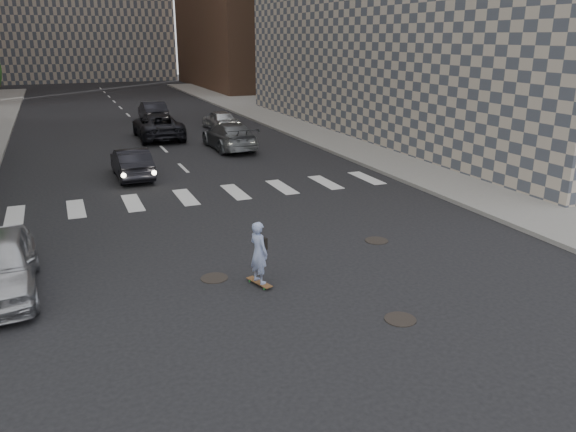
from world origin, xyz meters
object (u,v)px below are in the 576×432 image
at_px(traffic_car_a, 132,163).
at_px(traffic_car_d, 220,120).
at_px(traffic_car_e, 153,111).
at_px(skateboarder, 259,252).
at_px(traffic_car_b, 229,136).
at_px(traffic_car_c, 158,126).

relative_size(traffic_car_a, traffic_car_d, 1.02).
bearing_deg(traffic_car_d, traffic_car_a, 55.40).
xyz_separation_m(traffic_car_a, traffic_car_e, (3.69, 16.57, 0.09)).
height_order(traffic_car_a, traffic_car_d, traffic_car_d).
bearing_deg(skateboarder, traffic_car_b, 57.57).
bearing_deg(traffic_car_e, skateboarder, 86.15).
height_order(traffic_car_a, traffic_car_e, traffic_car_e).
xyz_separation_m(skateboarder, traffic_car_b, (4.43, 17.26, -0.15)).
distance_m(traffic_car_b, traffic_car_e, 12.12).
bearing_deg(traffic_car_b, traffic_car_c, -58.29).
xyz_separation_m(skateboarder, traffic_car_c, (1.40, 22.03, -0.12)).
bearing_deg(traffic_car_e, traffic_car_b, 100.80).
bearing_deg(traffic_car_b, traffic_car_a, 37.79).
xyz_separation_m(traffic_car_c, traffic_car_e, (0.89, 7.16, -0.02)).
height_order(traffic_car_b, traffic_car_d, traffic_car_b).
height_order(traffic_car_b, traffic_car_c, traffic_car_c).
height_order(traffic_car_b, traffic_car_e, traffic_car_e).
distance_m(skateboarder, traffic_car_b, 17.82).
bearing_deg(traffic_car_e, traffic_car_d, 123.75).
bearing_deg(traffic_car_c, traffic_car_d, -156.17).
xyz_separation_m(traffic_car_a, traffic_car_b, (5.83, 4.64, 0.08)).
bearing_deg(traffic_car_e, traffic_car_c, 83.52).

